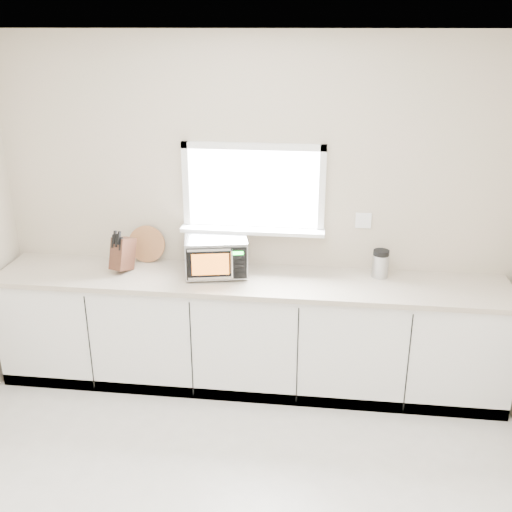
# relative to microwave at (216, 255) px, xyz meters

# --- Properties ---
(back_wall) EXTENTS (4.00, 0.17, 2.70)m
(back_wall) POSITION_rel_microwave_xyz_m (0.26, 0.25, 0.29)
(back_wall) COLOR #B3AA8E
(back_wall) RESTS_ON ground
(cabinets) EXTENTS (3.92, 0.60, 0.88)m
(cabinets) POSITION_rel_microwave_xyz_m (0.26, -0.05, -0.64)
(cabinets) COLOR white
(cabinets) RESTS_ON ground
(countertop) EXTENTS (3.92, 0.64, 0.04)m
(countertop) POSITION_rel_microwave_xyz_m (0.26, -0.06, -0.18)
(countertop) COLOR #BDAE9C
(countertop) RESTS_ON cabinets
(microwave) EXTENTS (0.53, 0.45, 0.30)m
(microwave) POSITION_rel_microwave_xyz_m (0.00, 0.00, 0.00)
(microwave) COLOR black
(microwave) RESTS_ON countertop
(knife_block) EXTENTS (0.18, 0.26, 0.35)m
(knife_block) POSITION_rel_microwave_xyz_m (-0.73, -0.03, -0.01)
(knife_block) COLOR #49271A
(knife_block) RESTS_ON countertop
(cutting_board) EXTENTS (0.30, 0.07, 0.30)m
(cutting_board) POSITION_rel_microwave_xyz_m (-0.61, 0.19, -0.01)
(cutting_board) COLOR #A5733F
(cutting_board) RESTS_ON countertop
(coffee_grinder) EXTENTS (0.14, 0.14, 0.22)m
(coffee_grinder) POSITION_rel_microwave_xyz_m (1.25, 0.10, -0.05)
(coffee_grinder) COLOR #ACAFB4
(coffee_grinder) RESTS_ON countertop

